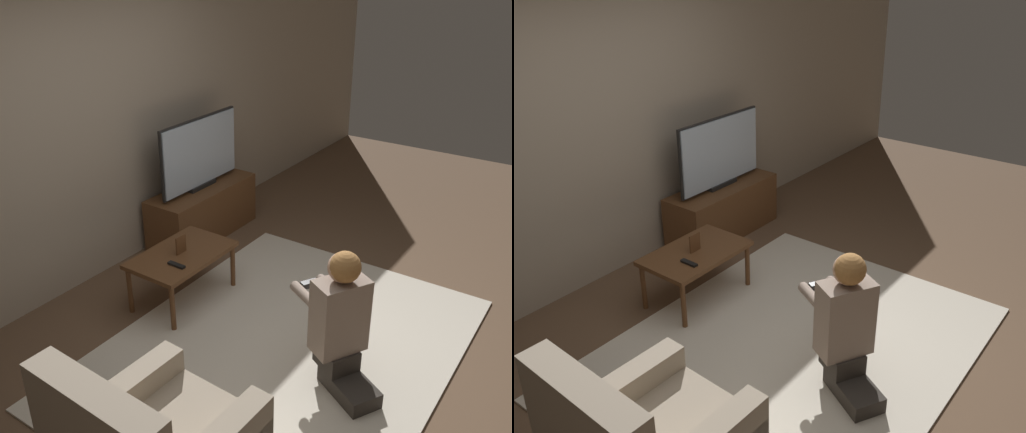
% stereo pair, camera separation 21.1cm
% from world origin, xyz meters
% --- Properties ---
extents(ground_plane, '(10.00, 10.00, 0.00)m').
position_xyz_m(ground_plane, '(0.00, 0.00, 0.00)').
color(ground_plane, brown).
extents(wall_back, '(10.00, 0.06, 2.60)m').
position_xyz_m(wall_back, '(0.00, 1.93, 1.30)').
color(wall_back, tan).
rests_on(wall_back, ground_plane).
extents(rug, '(2.94, 2.20, 0.02)m').
position_xyz_m(rug, '(0.00, 0.00, 0.01)').
color(rug, beige).
rests_on(rug, ground_plane).
extents(tv_stand, '(1.20, 0.45, 0.51)m').
position_xyz_m(tv_stand, '(1.12, 1.62, 0.26)').
color(tv_stand, brown).
rests_on(tv_stand, ground_plane).
extents(tv, '(1.06, 0.08, 0.69)m').
position_xyz_m(tv, '(1.12, 1.62, 0.86)').
color(tv, black).
rests_on(tv, tv_stand).
extents(coffee_table, '(0.83, 0.52, 0.43)m').
position_xyz_m(coffee_table, '(0.12, 1.01, 0.38)').
color(coffee_table, brown).
rests_on(coffee_table, ground_plane).
extents(person_kneeling, '(0.59, 0.79, 0.96)m').
position_xyz_m(person_kneeling, '(-0.06, -0.47, 0.50)').
color(person_kneeling, '#332D28').
rests_on(person_kneeling, rug).
extents(picture_frame, '(0.11, 0.01, 0.15)m').
position_xyz_m(picture_frame, '(0.12, 1.01, 0.50)').
color(picture_frame, brown).
rests_on(picture_frame, coffee_table).
extents(remote, '(0.04, 0.15, 0.02)m').
position_xyz_m(remote, '(-0.06, 0.91, 0.44)').
color(remote, black).
rests_on(remote, coffee_table).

